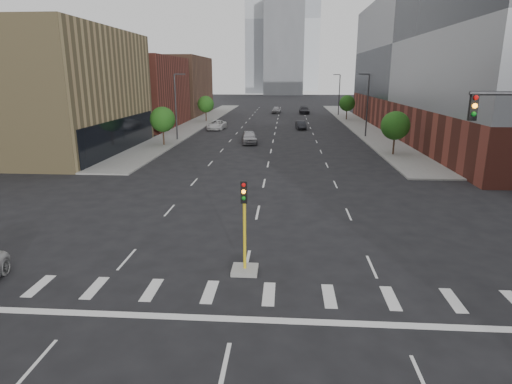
# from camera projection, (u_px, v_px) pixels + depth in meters

# --- Properties ---
(sidewalk_left_far) EXTENTS (5.00, 92.00, 0.15)m
(sidewalk_left_far) POSITION_uv_depth(u_px,v_px,m) (200.00, 122.00, 83.42)
(sidewalk_left_far) COLOR gray
(sidewalk_left_far) RESTS_ON ground
(sidewalk_right_far) EXTENTS (5.00, 92.00, 0.15)m
(sidewalk_right_far) POSITION_uv_depth(u_px,v_px,m) (356.00, 123.00, 81.38)
(sidewalk_right_far) COLOR gray
(sidewalk_right_far) RESTS_ON ground
(building_left_mid) EXTENTS (20.00, 24.00, 14.00)m
(building_left_mid) POSITION_uv_depth(u_px,v_px,m) (35.00, 92.00, 49.73)
(building_left_mid) COLOR #958054
(building_left_mid) RESTS_ON ground
(building_left_far_a) EXTENTS (20.00, 22.00, 12.00)m
(building_left_far_a) POSITION_uv_depth(u_px,v_px,m) (120.00, 92.00, 75.01)
(building_left_far_a) COLOR brown
(building_left_far_a) RESTS_ON ground
(building_left_far_b) EXTENTS (20.00, 24.00, 13.00)m
(building_left_far_b) POSITION_uv_depth(u_px,v_px,m) (162.00, 86.00, 99.90)
(building_left_far_b) COLOR brown
(building_left_far_b) RESTS_ON ground
(building_right_main) EXTENTS (24.00, 70.00, 22.00)m
(building_right_main) POSITION_uv_depth(u_px,v_px,m) (473.00, 60.00, 64.05)
(building_right_main) COLOR brown
(building_right_main) RESTS_ON ground
(tower_left) EXTENTS (22.00, 22.00, 70.00)m
(tower_left) POSITION_uv_depth(u_px,v_px,m) (269.00, 21.00, 214.22)
(tower_left) COLOR #B2B7BC
(tower_left) RESTS_ON ground
(tower_right) EXTENTS (20.00, 20.00, 80.00)m
(tower_right) POSITION_uv_depth(u_px,v_px,m) (302.00, 20.00, 250.17)
(tower_right) COLOR #B2B7BC
(tower_right) RESTS_ON ground
(tower_mid) EXTENTS (18.00, 18.00, 44.00)m
(tower_mid) POSITION_uv_depth(u_px,v_px,m) (284.00, 46.00, 197.86)
(tower_mid) COLOR slate
(tower_mid) RESTS_ON ground
(median_traffic_signal) EXTENTS (1.20, 1.20, 4.40)m
(median_traffic_signal) POSITION_uv_depth(u_px,v_px,m) (245.00, 253.00, 19.59)
(median_traffic_signal) COLOR #999993
(median_traffic_signal) RESTS_ON ground
(streetlight_right_a) EXTENTS (1.60, 0.22, 9.07)m
(streetlight_right_a) POSITION_uv_depth(u_px,v_px,m) (367.00, 103.00, 61.91)
(streetlight_right_a) COLOR #2D2D30
(streetlight_right_a) RESTS_ON ground
(streetlight_right_b) EXTENTS (1.60, 0.22, 9.07)m
(streetlight_right_b) POSITION_uv_depth(u_px,v_px,m) (339.00, 93.00, 95.59)
(streetlight_right_b) COLOR #2D2D30
(streetlight_right_b) RESTS_ON ground
(streetlight_left) EXTENTS (1.60, 0.22, 9.07)m
(streetlight_left) POSITION_uv_depth(u_px,v_px,m) (176.00, 104.00, 58.92)
(streetlight_left) COLOR #2D2D30
(streetlight_left) RESTS_ON ground
(tree_left_near) EXTENTS (3.20, 3.20, 4.85)m
(tree_left_near) POSITION_uv_depth(u_px,v_px,m) (163.00, 119.00, 54.58)
(tree_left_near) COLOR #382619
(tree_left_near) RESTS_ON ground
(tree_left_far) EXTENTS (3.20, 3.20, 4.85)m
(tree_left_far) POSITION_uv_depth(u_px,v_px,m) (206.00, 104.00, 83.44)
(tree_left_far) COLOR #382619
(tree_left_far) RESTS_ON ground
(tree_right_near) EXTENTS (3.20, 3.20, 4.85)m
(tree_right_near) POSITION_uv_depth(u_px,v_px,m) (395.00, 126.00, 47.86)
(tree_right_near) COLOR #382619
(tree_right_near) RESTS_ON ground
(tree_right_far) EXTENTS (3.20, 3.20, 4.85)m
(tree_right_far) POSITION_uv_depth(u_px,v_px,m) (347.00, 103.00, 86.35)
(tree_right_far) COLOR #382619
(tree_right_far) RESTS_ON ground
(car_near_left) EXTENTS (2.61, 5.20, 1.70)m
(car_near_left) POSITION_uv_depth(u_px,v_px,m) (249.00, 137.00, 57.20)
(car_near_left) COLOR #A3A3A7
(car_near_left) RESTS_ON ground
(car_mid_right) EXTENTS (1.89, 4.27, 1.36)m
(car_mid_right) POSITION_uv_depth(u_px,v_px,m) (301.00, 125.00, 72.33)
(car_mid_right) COLOR black
(car_mid_right) RESTS_ON ground
(car_far_left) EXTENTS (2.94, 5.71, 1.54)m
(car_far_left) POSITION_uv_depth(u_px,v_px,m) (217.00, 125.00, 71.92)
(car_far_left) COLOR silver
(car_far_left) RESTS_ON ground
(car_deep_right) EXTENTS (2.38, 5.60, 1.61)m
(car_deep_right) POSITION_uv_depth(u_px,v_px,m) (304.00, 110.00, 101.50)
(car_deep_right) COLOR black
(car_deep_right) RESTS_ON ground
(car_distant) EXTENTS (2.21, 4.90, 1.63)m
(car_distant) POSITION_uv_depth(u_px,v_px,m) (276.00, 110.00, 102.83)
(car_distant) COLOR #A09FA3
(car_distant) RESTS_ON ground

